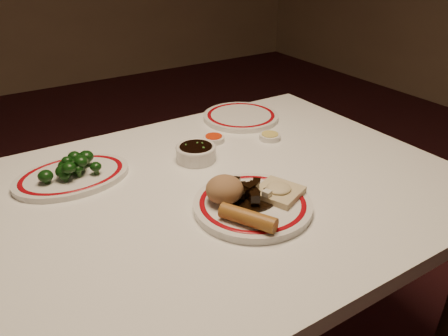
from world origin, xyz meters
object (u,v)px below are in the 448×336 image
fried_wonton (279,191)px  stirfry_heap (248,193)px  rice_mound (225,189)px  dining_table (218,216)px  broccoli_plate (72,176)px  broccoli_pile (72,165)px  spring_roll (248,218)px  main_plate (253,205)px  soy_bowl (196,153)px

fried_wonton → stirfry_heap: size_ratio=0.98×
rice_mound → fried_wonton: size_ratio=0.68×
dining_table → broccoli_plate: size_ratio=4.15×
rice_mound → stirfry_heap: rice_mound is taller
broccoli_plate → fried_wonton: bearing=-44.0°
broccoli_pile → broccoli_plate: bearing=147.9°
spring_roll → broccoli_pile: 0.48m
main_plate → stirfry_heap: stirfry_heap is taller
main_plate → broccoli_plate: main_plate is taller
soy_bowl → broccoli_pile: bearing=167.2°
broccoli_pile → dining_table: bearing=-37.1°
broccoli_plate → soy_bowl: size_ratio=2.68×
spring_roll → stirfry_heap: size_ratio=0.96×
broccoli_plate → soy_bowl: 0.33m
fried_wonton → broccoli_plate: fried_wonton is taller
main_plate → soy_bowl: 0.28m
rice_mound → fried_wonton: bearing=-20.7°
main_plate → broccoli_pile: broccoli_pile is taller
dining_table → fried_wonton: size_ratio=9.57×
dining_table → rice_mound: (-0.04, -0.09, 0.14)m
dining_table → main_plate: size_ratio=4.48×
main_plate → rice_mound: size_ratio=3.16×
spring_roll → dining_table: bearing=47.6°
fried_wonton → broccoli_pile: bearing=135.9°
fried_wonton → rice_mound: bearing=159.3°
broccoli_pile → spring_roll: bearing=-59.7°
fried_wonton → broccoli_pile: size_ratio=0.84×
fried_wonton → broccoli_plate: 0.52m
main_plate → stirfry_heap: (0.00, 0.02, 0.02)m
broccoli_pile → soy_bowl: bearing=-12.8°
fried_wonton → broccoli_plate: bearing=136.0°
dining_table → broccoli_plate: (-0.29, 0.22, 0.10)m
broccoli_pile → stirfry_heap: bearing=-47.2°
fried_wonton → stirfry_heap: (-0.07, 0.03, 0.00)m
main_plate → stirfry_heap: 0.03m
main_plate → broccoli_pile: (-0.30, 0.35, 0.03)m
dining_table → rice_mound: 0.17m
soy_bowl → spring_roll: bearing=-101.4°
stirfry_heap → spring_roll: bearing=-124.9°
dining_table → rice_mound: size_ratio=14.17×
broccoli_plate → broccoli_pile: bearing=-32.1°
rice_mound → broccoli_plate: size_ratio=0.29×
fried_wonton → soy_bowl: bearing=101.1°
soy_bowl → stirfry_heap: bearing=-92.0°
main_plate → fried_wonton: bearing=-6.1°
main_plate → broccoli_plate: (-0.31, 0.35, -0.00)m
main_plate → fried_wonton: fried_wonton is taller
fried_wonton → spring_roll: bearing=-155.7°
spring_roll → stirfry_heap: bearing=26.4°
main_plate → rice_mound: rice_mound is taller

